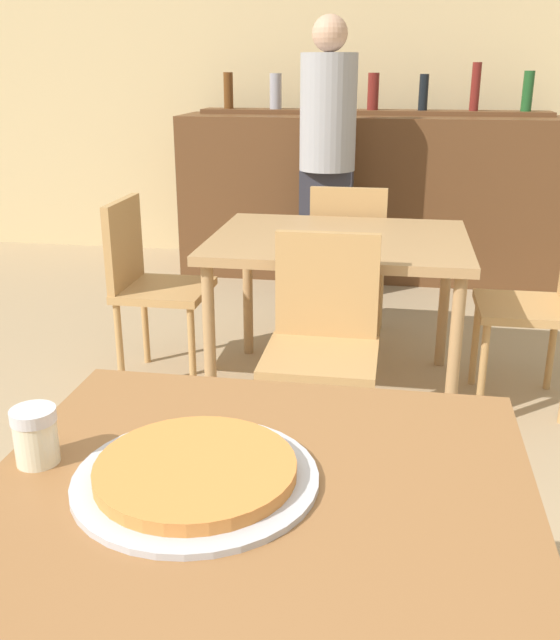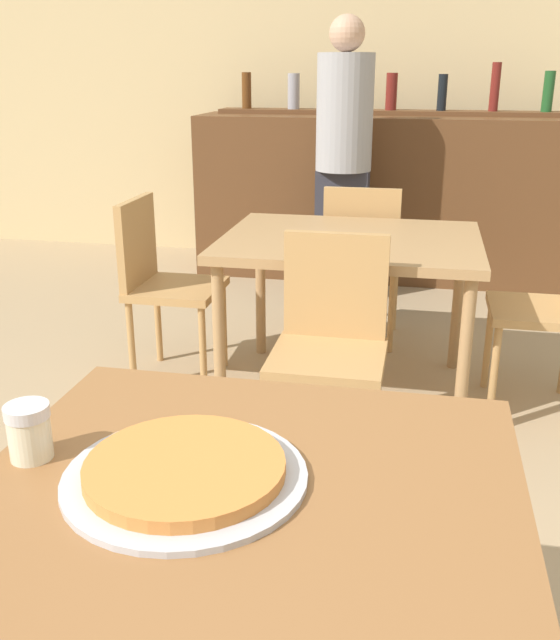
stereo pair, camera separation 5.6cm
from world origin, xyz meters
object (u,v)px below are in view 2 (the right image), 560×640
object	(u,v)px
chair_far_side_back	(362,253)
pizza_tray	(185,471)
chair_far_side_front	(331,335)
person_standing	(344,152)
chair_far_side_left	(161,276)
chair_far_side_right	(559,299)
cheese_shaker	(29,431)

from	to	relation	value
chair_far_side_back	pizza_tray	size ratio (longest dim) A/B	2.03
chair_far_side_front	chair_far_side_back	size ratio (longest dim) A/B	1.00
pizza_tray	person_standing	bearing A→B (deg)	92.16
chair_far_side_left	chair_far_side_right	xyz separation A→B (m)	(1.75, 0.00, 0.00)
chair_far_side_front	person_standing	xyz separation A→B (m)	(-0.20, 2.03, 0.42)
chair_far_side_back	chair_far_side_right	world-z (taller)	same
cheese_shaker	person_standing	size ratio (longest dim) A/B	0.06
chair_far_side_right	cheese_shaker	distance (m)	2.35
chair_far_side_back	chair_far_side_left	world-z (taller)	same
chair_far_side_back	chair_far_side_left	bearing A→B (deg)	35.03
cheese_shaker	person_standing	xyz separation A→B (m)	(0.17, 3.40, 0.13)
chair_far_side_back	person_standing	bearing A→B (deg)	-75.89
cheese_shaker	person_standing	world-z (taller)	person_standing
chair_far_side_left	cheese_shaker	distance (m)	2.06
chair_far_side_front	chair_far_side_left	size ratio (longest dim) A/B	1.00
chair_far_side_back	pizza_tray	bearing A→B (deg)	88.38
chair_far_side_right	cheese_shaker	world-z (taller)	chair_far_side_right
pizza_tray	cheese_shaker	size ratio (longest dim) A/B	4.03
chair_far_side_front	pizza_tray	distance (m)	1.40
pizza_tray	person_standing	distance (m)	3.42
pizza_tray	cheese_shaker	distance (m)	0.30
chair_far_side_back	person_standing	world-z (taller)	person_standing
chair_far_side_right	chair_far_side_back	bearing A→B (deg)	-125.03
chair_far_side_front	chair_far_side_left	xyz separation A→B (m)	(-0.88, 0.61, 0.00)
chair_far_side_front	chair_far_side_left	bearing A→B (deg)	144.97
chair_far_side_front	chair_far_side_right	world-z (taller)	same
cheese_shaker	chair_far_side_front	bearing A→B (deg)	74.77
chair_far_side_back	chair_far_side_front	bearing A→B (deg)	90.00
chair_far_side_front	cheese_shaker	distance (m)	1.44
chair_far_side_left	person_standing	xyz separation A→B (m)	(0.67, 1.42, 0.42)
cheese_shaker	chair_far_side_right	bearing A→B (deg)	57.75
chair_far_side_front	chair_far_side_right	size ratio (longest dim) A/B	1.00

